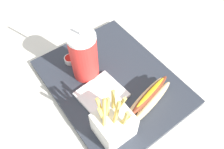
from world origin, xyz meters
name	(u,v)px	position (x,y,z in m)	size (l,w,h in m)	color
ground_plane	(112,85)	(0.00, 0.00, -0.01)	(2.40, 2.40, 0.02)	silver
food_tray	(112,82)	(0.00, 0.00, 0.01)	(0.45, 0.35, 0.02)	#2D333D
soda_cup	(84,56)	(0.07, 0.05, 0.10)	(0.08, 0.08, 0.26)	red
fries_basket	(114,124)	(-0.14, 0.10, 0.07)	(0.09, 0.09, 0.16)	white
hot_dog_1	(149,98)	(-0.13, -0.04, 0.04)	(0.09, 0.19, 0.06)	#E5C689
ketchup_cup_1	(70,59)	(0.14, 0.07, 0.03)	(0.04, 0.04, 0.02)	white
napkin_stack	(102,95)	(-0.03, 0.06, 0.03)	(0.12, 0.13, 0.01)	white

